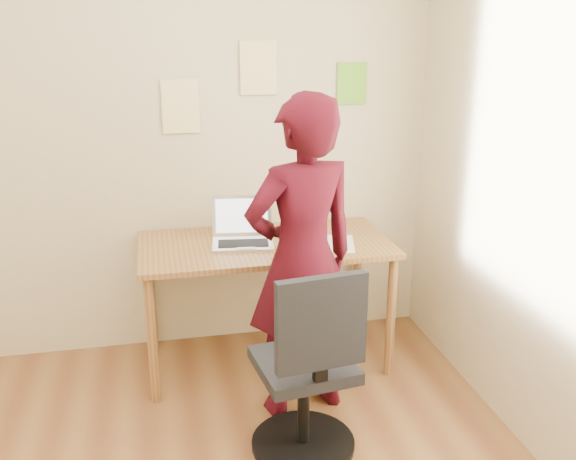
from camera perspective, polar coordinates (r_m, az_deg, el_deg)
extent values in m
cube|color=#C4BB8F|center=(3.77, -13.80, 8.89)|extent=(3.50, 0.04, 2.70)
cube|color=olive|center=(3.59, -2.03, -1.34)|extent=(1.40, 0.70, 0.03)
cylinder|color=olive|center=(3.42, -11.97, -9.60)|extent=(0.05, 0.05, 0.71)
cylinder|color=olive|center=(3.64, 9.12, -7.66)|extent=(0.05, 0.05, 0.71)
cylinder|color=olive|center=(3.96, -12.08, -5.60)|extent=(0.05, 0.05, 0.71)
cylinder|color=olive|center=(4.15, 6.18, -4.16)|extent=(0.05, 0.05, 0.71)
cube|color=silver|center=(3.55, -4.04, -1.26)|extent=(0.36, 0.27, 0.02)
cube|color=black|center=(3.54, -4.04, -1.12)|extent=(0.29, 0.16, 0.00)
cube|color=silver|center=(3.65, -4.12, 1.29)|extent=(0.34, 0.11, 0.23)
cube|color=white|center=(3.65, -4.12, 1.29)|extent=(0.30, 0.09, 0.19)
cube|color=white|center=(3.58, 4.20, -1.20)|extent=(0.27, 0.34, 0.00)
cube|color=black|center=(3.47, 1.90, -1.73)|extent=(0.08, 0.13, 0.01)
cube|color=#3F4C59|center=(3.47, 1.90, -1.65)|extent=(0.07, 0.11, 0.00)
cube|color=#FFE498|center=(3.73, -9.53, 10.77)|extent=(0.21, 0.00, 0.30)
cube|color=#FFE498|center=(3.75, -2.64, 14.21)|extent=(0.21, 0.00, 0.30)
cube|color=#6EC52C|center=(3.89, 5.71, 12.83)|extent=(0.18, 0.00, 0.24)
cube|color=black|center=(2.98, 1.41, -11.89)|extent=(0.47, 0.47, 0.06)
cube|color=black|center=(2.68, 2.99, -8.29)|extent=(0.40, 0.10, 0.42)
cube|color=black|center=(2.78, 2.88, -12.17)|extent=(0.06, 0.04, 0.11)
cylinder|color=black|center=(3.10, 1.38, -15.51)|extent=(0.06, 0.06, 0.42)
cylinder|color=black|center=(3.21, 1.35, -18.38)|extent=(0.49, 0.49, 0.03)
imported|color=#3B0812|center=(3.12, 1.26, -2.73)|extent=(0.67, 0.52, 1.63)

